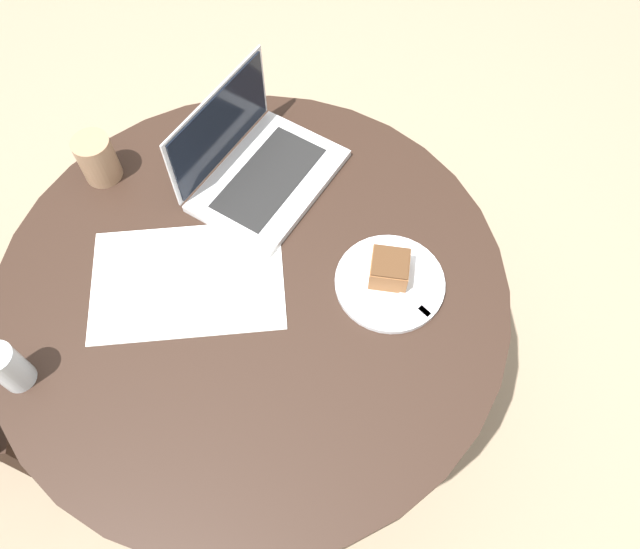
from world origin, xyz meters
name	(u,v)px	position (x,y,z in m)	size (l,w,h in m)	color
ground_plane	(274,397)	(0.00, 0.00, 0.00)	(12.00, 12.00, 0.00)	gray
dining_table	(257,318)	(0.00, 0.00, 0.56)	(1.06, 1.06, 0.73)	black
paper_document	(188,280)	(-0.13, -0.02, 0.73)	(0.46, 0.37, 0.00)	white
plate	(390,283)	(0.28, 0.06, 0.73)	(0.23, 0.23, 0.01)	silver
cake_slice	(389,269)	(0.27, 0.08, 0.77)	(0.08, 0.08, 0.06)	brown
fork	(405,294)	(0.31, 0.04, 0.74)	(0.15, 0.11, 0.00)	silver
coffee_glass	(97,159)	(-0.40, 0.20, 0.78)	(0.08, 0.08, 0.11)	#997556
water_glass	(8,367)	(-0.37, -0.29, 0.78)	(0.06, 0.06, 0.11)	silver
laptop	(257,167)	(-0.06, 0.27, 0.76)	(0.33, 0.39, 0.21)	silver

